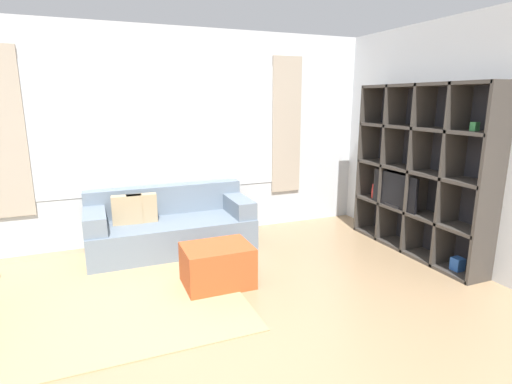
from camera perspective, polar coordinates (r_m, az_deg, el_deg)
name	(u,v)px	position (r m, az deg, el deg)	size (l,w,h in m)	color
ground_plane	(244,370)	(3.02, -1.68, -24.05)	(16.00, 16.00, 0.00)	#9E7F5B
wall_back	(163,136)	(5.29, -13.19, 7.74)	(6.91, 0.11, 2.70)	silver
wall_right	(424,139)	(5.28, 22.93, 6.97)	(0.07, 4.12, 2.70)	silver
area_rug	(88,296)	(4.21, -22.88, -13.56)	(2.72, 2.34, 0.01)	tan
shelving_unit	(420,172)	(5.10, 22.35, 2.62)	(0.34, 1.91, 2.00)	#232328
couch_main	(170,227)	(5.05, -12.22, -4.88)	(1.96, 0.84, 0.75)	slate
ottoman	(217,265)	(4.06, -5.55, -10.39)	(0.67, 0.51, 0.41)	#B74C23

